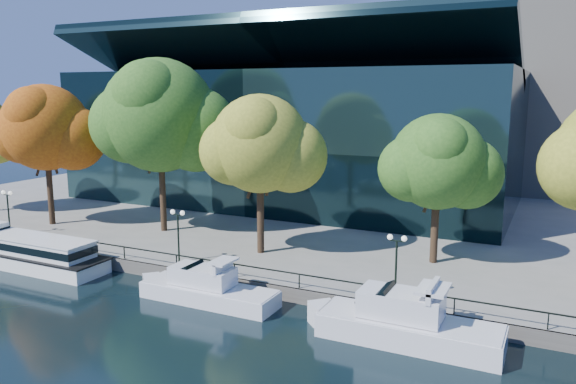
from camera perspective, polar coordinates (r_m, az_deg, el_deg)
The scene contains 14 objects.
ground at distance 40.61m, azimuth -13.99°, elevation -10.06°, with size 160.00×160.00×0.00m, color black.
promenade at distance 71.16m, azimuth 5.07°, elevation -0.62°, with size 90.00×67.08×1.00m.
railing at distance 42.40m, azimuth -11.28°, elevation -6.31°, with size 88.20×0.08×0.99m.
convention_building at distance 67.45m, azimuth 0.58°, elevation 5.69°, with size 50.00×24.57×21.43m.
tour_boat at distance 49.95m, azimuth -25.29°, elevation -5.35°, with size 16.01×3.57×3.04m.
cruiser_near at distance 38.36m, azimuth -8.57°, elevation -9.57°, with size 10.56×2.72×3.06m.
cruiser_far at distance 32.79m, azimuth 11.38°, elevation -12.76°, with size 11.35×3.15×3.71m.
tree_1 at distance 58.36m, azimuth -23.36°, elevation 5.85°, with size 10.27×8.42×13.53m.
tree_2 at distance 52.16m, azimuth -12.78°, elevation 7.35°, with size 12.85×10.54×15.83m.
tree_3 at distance 43.91m, azimuth -2.73°, elevation 4.68°, with size 9.68×7.94×12.67m.
tree_4 at distance 42.85m, azimuth 15.15°, elevation 2.76°, with size 8.88×7.28×11.27m.
lamp_0 at distance 56.51m, azimuth -26.60°, elevation -0.93°, with size 1.26×0.36×4.03m.
lamp_1 at distance 43.25m, azimuth -11.12°, elevation -3.18°, with size 1.26×0.36×4.03m.
lamp_2 at distance 35.95m, azimuth 10.97°, elevation -5.93°, with size 1.26×0.36×4.03m.
Camera 1 is at (24.88, -28.93, 13.90)m, focal length 35.00 mm.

